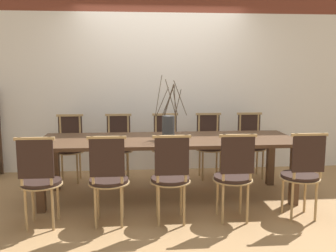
{
  "coord_description": "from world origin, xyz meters",
  "views": [
    {
      "loc": [
        -0.37,
        -4.4,
        1.54
      ],
      "look_at": [
        0.0,
        0.0,
        0.88
      ],
      "focal_mm": 40.0,
      "sensor_mm": 36.0,
      "label": 1
    }
  ],
  "objects": [
    {
      "name": "chair_near_rightend",
      "position": [
        1.32,
        -0.8,
        0.5
      ],
      "size": [
        0.41,
        0.41,
        0.93
      ],
      "color": "black",
      "rests_on": "ground_plane"
    },
    {
      "name": "chair_far_leftend",
      "position": [
        -1.31,
        0.8,
        0.5
      ],
      "size": [
        0.41,
        0.41,
        0.93
      ],
      "rotation": [
        0.0,
        0.0,
        3.14
      ],
      "color": "black",
      "rests_on": "ground_plane"
    },
    {
      "name": "wall_rear",
      "position": [
        0.0,
        1.33,
        1.6
      ],
      "size": [
        12.0,
        0.06,
        3.2
      ],
      "color": "white",
      "rests_on": "ground_plane"
    },
    {
      "name": "chair_far_right",
      "position": [
        0.66,
        0.8,
        0.5
      ],
      "size": [
        0.41,
        0.41,
        0.93
      ],
      "rotation": [
        0.0,
        0.0,
        3.14
      ],
      "color": "black",
      "rests_on": "ground_plane"
    },
    {
      "name": "chair_far_rightend",
      "position": [
        1.27,
        0.8,
        0.5
      ],
      "size": [
        0.41,
        0.41,
        0.93
      ],
      "rotation": [
        0.0,
        0.0,
        3.14
      ],
      "color": "black",
      "rests_on": "ground_plane"
    },
    {
      "name": "chair_near_right",
      "position": [
        0.6,
        -0.8,
        0.5
      ],
      "size": [
        0.41,
        0.41,
        0.93
      ],
      "color": "black",
      "rests_on": "ground_plane"
    },
    {
      "name": "chair_far_left",
      "position": [
        -0.63,
        0.8,
        0.5
      ],
      "size": [
        0.41,
        0.41,
        0.93
      ],
      "rotation": [
        0.0,
        0.0,
        3.14
      ],
      "color": "black",
      "rests_on": "ground_plane"
    },
    {
      "name": "chair_near_left",
      "position": [
        -0.66,
        -0.8,
        0.5
      ],
      "size": [
        0.41,
        0.41,
        0.93
      ],
      "color": "black",
      "rests_on": "ground_plane"
    },
    {
      "name": "chair_near_center",
      "position": [
        -0.04,
        -0.8,
        0.5
      ],
      "size": [
        0.41,
        0.41,
        0.93
      ],
      "color": "black",
      "rests_on": "ground_plane"
    },
    {
      "name": "vase_centerpiece",
      "position": [
        0.0,
        -0.04,
        0.88
      ],
      "size": [
        0.39,
        0.39,
        0.76
      ],
      "color": "#33383D",
      "rests_on": "dining_table"
    },
    {
      "name": "chair_far_center",
      "position": [
        0.04,
        0.8,
        0.5
      ],
      "size": [
        0.41,
        0.41,
        0.93
      ],
      "rotation": [
        0.0,
        0.0,
        3.14
      ],
      "color": "black",
      "rests_on": "ground_plane"
    },
    {
      "name": "chair_near_leftend",
      "position": [
        -1.32,
        -0.8,
        0.5
      ],
      "size": [
        0.41,
        0.41,
        0.93
      ],
      "color": "black",
      "rests_on": "ground_plane"
    },
    {
      "name": "book_stack",
      "position": [
        -0.63,
        -0.0,
        0.74
      ],
      "size": [
        0.21,
        0.21,
        0.02
      ],
      "color": "beige",
      "rests_on": "dining_table"
    },
    {
      "name": "dining_table",
      "position": [
        0.0,
        0.0,
        0.65
      ],
      "size": [
        3.05,
        0.98,
        0.73
      ],
      "color": "#4C3321",
      "rests_on": "ground_plane"
    },
    {
      "name": "ground_plane",
      "position": [
        0.0,
        0.0,
        0.0
      ],
      "size": [
        16.0,
        16.0,
        0.0
      ],
      "primitive_type": "plane",
      "color": "#A87F51"
    }
  ]
}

